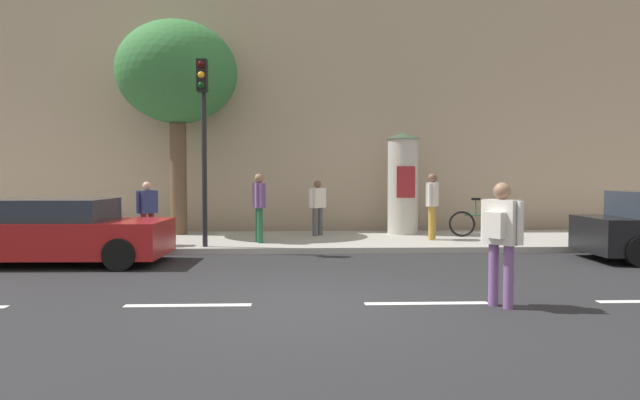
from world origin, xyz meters
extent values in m
plane|color=#232326|center=(0.00, 0.00, 0.00)|extent=(80.00, 80.00, 0.00)
cube|color=#9E9B93|center=(0.00, 7.00, 0.07)|extent=(36.00, 4.00, 0.15)
cube|color=silver|center=(-1.71, 0.00, 0.00)|extent=(1.80, 0.16, 0.01)
cube|color=silver|center=(1.71, 0.00, 0.00)|extent=(1.80, 0.16, 0.01)
cube|color=tan|center=(0.00, 12.00, 4.66)|extent=(36.00, 5.00, 9.32)
cylinder|color=black|center=(-2.40, 5.35, 1.98)|extent=(0.12, 0.12, 3.67)
cube|color=black|center=(-2.40, 5.17, 4.19)|extent=(0.24, 0.24, 0.75)
sphere|color=#390605|center=(-2.40, 5.04, 4.43)|extent=(0.16, 0.16, 0.16)
sphere|color=#F2A519|center=(-2.40, 5.04, 4.19)|extent=(0.16, 0.16, 0.16)
sphere|color=#07330F|center=(-2.40, 5.04, 3.95)|extent=(0.16, 0.16, 0.16)
cylinder|color=#B2ADA3|center=(2.90, 8.11, 1.54)|extent=(0.89, 0.89, 2.78)
cone|color=#334C33|center=(2.90, 8.11, 3.03)|extent=(0.97, 0.97, 0.20)
cube|color=maroon|center=(2.90, 7.66, 1.68)|extent=(0.53, 0.02, 0.90)
cylinder|color=brown|center=(-3.65, 8.20, 1.76)|extent=(0.47, 0.47, 3.23)
ellipsoid|color=#337238|center=(-3.65, 8.20, 4.84)|extent=(3.43, 3.43, 2.92)
cylinder|color=#724C84|center=(2.64, -0.15, 0.44)|extent=(0.14, 0.14, 0.89)
cylinder|color=#724C84|center=(2.78, -0.33, 0.44)|extent=(0.14, 0.14, 0.89)
cube|color=silver|center=(2.71, -0.24, 1.20)|extent=(0.48, 0.52, 0.63)
cylinder|color=silver|center=(2.53, -0.02, 1.20)|extent=(0.09, 0.09, 0.60)
cylinder|color=silver|center=(2.88, -0.46, 1.20)|extent=(0.09, 0.09, 0.60)
sphere|color=#8C664C|center=(2.71, -0.24, 1.64)|extent=(0.24, 0.24, 0.24)
cube|color=silver|center=(2.57, -0.35, 1.17)|extent=(0.30, 0.32, 0.36)
cylinder|color=maroon|center=(-3.91, 5.55, 0.54)|extent=(0.14, 0.14, 0.79)
cylinder|color=maroon|center=(-3.77, 5.72, 0.54)|extent=(0.14, 0.14, 0.79)
cube|color=navy|center=(-3.84, 5.63, 1.22)|extent=(0.46, 0.49, 0.56)
cylinder|color=navy|center=(-4.01, 5.43, 1.22)|extent=(0.09, 0.09, 0.53)
cylinder|color=navy|center=(-3.68, 5.84, 1.22)|extent=(0.09, 0.09, 0.53)
sphere|color=tan|center=(-3.84, 5.63, 1.60)|extent=(0.21, 0.21, 0.21)
cube|color=#724C84|center=(-3.98, 5.75, 1.19)|extent=(0.30, 0.32, 0.36)
cylinder|color=#B78C33|center=(3.35, 6.50, 0.60)|extent=(0.14, 0.14, 0.89)
cylinder|color=#B78C33|center=(3.45, 6.70, 0.60)|extent=(0.14, 0.14, 0.89)
cube|color=silver|center=(3.40, 6.60, 1.36)|extent=(0.42, 0.50, 0.63)
cylinder|color=silver|center=(3.28, 6.36, 1.36)|extent=(0.09, 0.09, 0.60)
cylinder|color=silver|center=(3.53, 6.83, 1.36)|extent=(0.09, 0.09, 0.60)
sphere|color=brown|center=(3.40, 6.60, 1.80)|extent=(0.24, 0.24, 0.24)
cylinder|color=#1E5938|center=(-1.13, 6.01, 0.59)|extent=(0.14, 0.14, 0.89)
cylinder|color=#1E5938|center=(-1.20, 6.24, 0.59)|extent=(0.14, 0.14, 0.89)
cube|color=#724C84|center=(-1.16, 6.13, 1.35)|extent=(0.37, 0.53, 0.63)
cylinder|color=#724C84|center=(-1.08, 5.85, 1.35)|extent=(0.09, 0.09, 0.60)
cylinder|color=#724C84|center=(-1.25, 6.40, 1.35)|extent=(0.09, 0.09, 0.60)
sphere|color=#8C664C|center=(-1.16, 6.13, 1.79)|extent=(0.24, 0.24, 0.24)
cylinder|color=#4C4C51|center=(0.46, 7.76, 0.55)|extent=(0.14, 0.14, 0.79)
cylinder|color=#4C4C51|center=(0.30, 7.58, 0.55)|extent=(0.14, 0.14, 0.79)
cube|color=silver|center=(0.38, 7.67, 1.23)|extent=(0.50, 0.53, 0.56)
cylinder|color=silver|center=(0.57, 7.89, 1.23)|extent=(0.09, 0.09, 0.53)
cylinder|color=silver|center=(0.19, 7.45, 1.23)|extent=(0.09, 0.09, 0.53)
sphere|color=brown|center=(0.38, 7.67, 1.62)|extent=(0.22, 0.22, 0.22)
torus|color=black|center=(4.40, 7.25, 0.51)|extent=(0.71, 0.25, 0.72)
torus|color=black|center=(5.42, 6.96, 0.51)|extent=(0.71, 0.25, 0.72)
cylinder|color=#2D5938|center=(4.91, 7.11, 0.76)|extent=(0.92, 0.29, 0.04)
cylinder|color=#2D5938|center=(4.76, 7.15, 0.96)|extent=(0.04, 0.04, 0.45)
cylinder|color=#2D5938|center=(5.31, 6.99, 0.96)|extent=(0.04, 0.04, 0.50)
cube|color=black|center=(4.76, 7.15, 1.21)|extent=(0.26, 0.16, 0.06)
cube|color=maroon|center=(-5.15, 3.79, 0.55)|extent=(4.42, 1.88, 0.73)
cube|color=#262D38|center=(-5.37, 3.79, 1.14)|extent=(2.49, 1.67, 0.45)
cylinder|color=black|center=(-6.67, 4.67, 0.32)|extent=(0.64, 0.23, 0.64)
cylinder|color=black|center=(-3.63, 2.91, 0.32)|extent=(0.64, 0.23, 0.64)
cylinder|color=black|center=(-3.59, 4.61, 0.32)|extent=(0.64, 0.23, 0.64)
cylinder|color=black|center=(6.77, 2.97, 0.32)|extent=(0.65, 0.25, 0.64)
cylinder|color=black|center=(6.84, 4.63, 0.32)|extent=(0.65, 0.25, 0.64)
camera|label=1|loc=(-0.11, -7.73, 1.84)|focal=30.51mm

